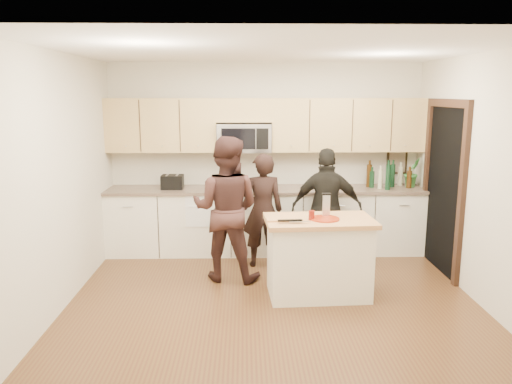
{
  "coord_description": "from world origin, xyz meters",
  "views": [
    {
      "loc": [
        -0.31,
        -5.29,
        2.27
      ],
      "look_at": [
        -0.18,
        0.35,
        1.15
      ],
      "focal_mm": 35.0,
      "sensor_mm": 36.0,
      "label": 1
    }
  ],
  "objects_px": {
    "woman_left": "(262,210)",
    "woman_right": "(327,208)",
    "island": "(319,257)",
    "woman_center": "(226,209)",
    "toaster": "(172,182)"
  },
  "relations": [
    {
      "from": "woman_left",
      "to": "woman_right",
      "type": "xyz_separation_m",
      "value": [
        0.85,
        -0.02,
        0.03
      ]
    },
    {
      "from": "woman_left",
      "to": "woman_right",
      "type": "height_order",
      "value": "woman_right"
    },
    {
      "from": "island",
      "to": "woman_right",
      "type": "xyz_separation_m",
      "value": [
        0.25,
        1.0,
        0.33
      ]
    },
    {
      "from": "island",
      "to": "woman_center",
      "type": "xyz_separation_m",
      "value": [
        -1.06,
        0.57,
        0.43
      ]
    },
    {
      "from": "island",
      "to": "toaster",
      "type": "height_order",
      "value": "toaster"
    },
    {
      "from": "toaster",
      "to": "woman_right",
      "type": "distance_m",
      "value": 2.2
    },
    {
      "from": "toaster",
      "to": "island",
      "type": "bearing_deg",
      "value": -40.85
    },
    {
      "from": "toaster",
      "to": "woman_right",
      "type": "bearing_deg",
      "value": -15.98
    },
    {
      "from": "island",
      "to": "woman_right",
      "type": "height_order",
      "value": "woman_right"
    },
    {
      "from": "island",
      "to": "woman_right",
      "type": "bearing_deg",
      "value": 73.04
    },
    {
      "from": "woman_center",
      "to": "woman_right",
      "type": "bearing_deg",
      "value": -148.67
    },
    {
      "from": "toaster",
      "to": "woman_left",
      "type": "distance_m",
      "value": 1.41
    },
    {
      "from": "woman_left",
      "to": "woman_right",
      "type": "bearing_deg",
      "value": 174.22
    },
    {
      "from": "woman_right",
      "to": "woman_center",
      "type": "bearing_deg",
      "value": 24.28
    },
    {
      "from": "toaster",
      "to": "woman_center",
      "type": "xyz_separation_m",
      "value": [
        0.79,
        -1.04,
        -0.15
      ]
    }
  ]
}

